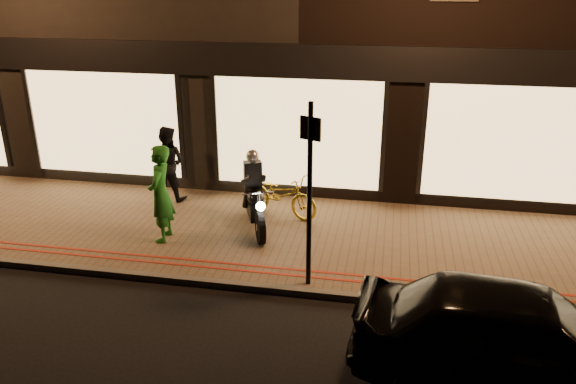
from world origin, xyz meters
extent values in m
plane|color=black|center=(0.00, 0.00, 0.00)|extent=(90.00, 90.00, 0.00)
cube|color=brown|center=(0.00, 2.00, 0.06)|extent=(50.00, 4.00, 0.12)
cube|color=#59544C|center=(0.00, 0.05, 0.06)|extent=(50.00, 0.14, 0.12)
cube|color=#9B200E|center=(0.00, 0.45, 0.12)|extent=(50.00, 0.06, 0.01)
cube|color=#9B200E|center=(0.00, 0.65, 0.12)|extent=(50.00, 0.06, 0.01)
cube|color=black|center=(0.00, 3.95, 3.15)|extent=(48.00, 0.12, 0.70)
cube|color=#FFCF7F|center=(-4.50, 3.94, 1.61)|extent=(3.60, 0.06, 2.38)
cube|color=#FFCF7F|center=(0.00, 3.94, 1.61)|extent=(3.60, 0.06, 2.38)
cube|color=#FFCF7F|center=(4.50, 3.94, 1.61)|extent=(3.60, 0.06, 2.38)
cylinder|color=black|center=(-0.28, 1.54, 0.44)|extent=(0.35, 0.64, 0.64)
cylinder|color=black|center=(-0.77, 2.74, 0.44)|extent=(0.35, 0.64, 0.64)
cylinder|color=silver|center=(-0.28, 1.54, 0.44)|extent=(0.18, 0.18, 0.14)
cylinder|color=silver|center=(-0.77, 2.74, 0.44)|extent=(0.18, 0.18, 0.14)
cube|color=black|center=(-0.54, 2.19, 0.52)|extent=(0.51, 0.75, 0.30)
ellipsoid|color=black|center=(-0.49, 2.07, 0.82)|extent=(0.49, 0.59, 0.29)
cube|color=black|center=(-0.65, 2.47, 0.82)|extent=(0.41, 0.59, 0.09)
cylinder|color=silver|center=(-0.33, 1.68, 1.07)|extent=(0.57, 0.26, 0.03)
cylinder|color=silver|center=(-0.29, 1.59, 0.74)|extent=(0.17, 0.32, 0.71)
sphere|color=white|center=(-0.24, 1.46, 0.90)|extent=(0.22, 0.22, 0.17)
cylinder|color=silver|center=(-0.60, 2.65, 0.40)|extent=(0.27, 0.54, 0.07)
cube|color=black|center=(-0.60, 2.35, 1.17)|extent=(0.40, 0.33, 0.55)
sphere|color=#ABADB2|center=(-0.58, 2.29, 1.58)|extent=(0.34, 0.34, 0.26)
cylinder|color=black|center=(-0.63, 1.99, 1.20)|extent=(0.38, 0.56, 0.34)
cylinder|color=black|center=(-0.34, 2.11, 1.20)|extent=(0.23, 0.60, 0.34)
cylinder|color=black|center=(-0.72, 2.26, 0.72)|extent=(0.26, 0.28, 0.46)
cylinder|color=black|center=(-0.46, 2.36, 0.72)|extent=(0.14, 0.27, 0.46)
cylinder|color=black|center=(0.83, 0.25, 1.62)|extent=(0.10, 0.10, 3.00)
cube|color=black|center=(0.83, 0.25, 2.72)|extent=(0.33, 0.16, 0.35)
imported|color=gold|center=(-0.17, 2.91, 0.57)|extent=(1.83, 1.19, 0.91)
imported|color=#1F711E|center=(-2.12, 1.36, 1.05)|extent=(0.51, 0.72, 1.85)
imported|color=black|center=(-2.79, 3.34, 0.95)|extent=(0.87, 0.71, 1.66)
imported|color=black|center=(3.70, -1.53, 0.69)|extent=(4.22, 2.03, 1.39)
camera|label=1|loc=(1.99, -7.67, 4.84)|focal=35.00mm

